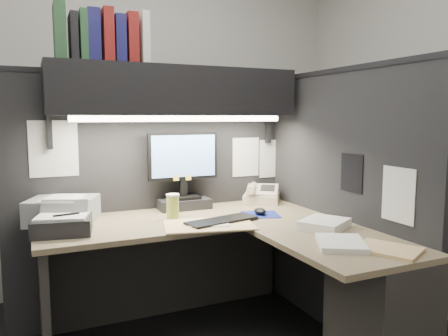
{
  "coord_description": "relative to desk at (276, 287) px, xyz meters",
  "views": [
    {
      "loc": [
        -0.75,
        -1.91,
        1.34
      ],
      "look_at": [
        0.35,
        0.51,
        1.03
      ],
      "focal_mm": 35.0,
      "sensor_mm": 36.0,
      "label": 1
    }
  ],
  "objects": [
    {
      "name": "keyboard",
      "position": [
        -0.16,
        0.35,
        0.3
      ],
      "size": [
        0.45,
        0.24,
        0.02
      ],
      "primitive_type": "cube",
      "rotation": [
        0.0,
        0.0,
        0.22
      ],
      "color": "black",
      "rests_on": "desk"
    },
    {
      "name": "coffee_cup",
      "position": [
        -0.39,
        0.56,
        0.36
      ],
      "size": [
        0.09,
        0.09,
        0.14
      ],
      "primitive_type": "cylinder",
      "rotation": [
        0.0,
        0.0,
        0.28
      ],
      "color": "#BDC64F",
      "rests_on": "desk"
    },
    {
      "name": "partition_right",
      "position": [
        0.55,
        0.18,
        0.36
      ],
      "size": [
        0.06,
        1.5,
        1.6
      ],
      "primitive_type": "cube",
      "color": "black",
      "rests_on": "floor"
    },
    {
      "name": "paper_stack_b",
      "position": [
        0.17,
        -0.3,
        0.3
      ],
      "size": [
        0.32,
        0.34,
        0.03
      ],
      "primitive_type": "cube",
      "rotation": [
        0.0,
        0.0,
        -0.52
      ],
      "color": "white",
      "rests_on": "desk"
    },
    {
      "name": "binder_row",
      "position": [
        -0.75,
        0.76,
        1.35
      ],
      "size": [
        0.53,
        0.26,
        0.31
      ],
      "color": "#254B2C",
      "rests_on": "overhead_shelf"
    },
    {
      "name": "mouse",
      "position": [
        0.14,
        0.43,
        0.31
      ],
      "size": [
        0.08,
        0.12,
        0.04
      ],
      "primitive_type": "ellipsoid",
      "rotation": [
        0.0,
        0.0,
        -0.16
      ],
      "color": "black",
      "rests_on": "mousepad"
    },
    {
      "name": "desk",
      "position": [
        0.0,
        0.0,
        0.0
      ],
      "size": [
        1.7,
        1.53,
        0.73
      ],
      "color": "#837653",
      "rests_on": "floor"
    },
    {
      "name": "mousepad",
      "position": [
        0.14,
        0.43,
        0.29
      ],
      "size": [
        0.28,
        0.26,
        0.0
      ],
      "primitive_type": "cube",
      "rotation": [
        0.0,
        0.0,
        -0.31
      ],
      "color": "navy",
      "rests_on": "desk"
    },
    {
      "name": "task_light_tube",
      "position": [
        -0.3,
        0.61,
        0.89
      ],
      "size": [
        1.32,
        0.04,
        0.04
      ],
      "primitive_type": "cylinder",
      "rotation": [
        0.0,
        1.57,
        0.0
      ],
      "color": "white",
      "rests_on": "overhead_shelf"
    },
    {
      "name": "pinned_papers",
      "position": [
        -0.0,
        0.56,
        0.61
      ],
      "size": [
        1.76,
        1.31,
        0.51
      ],
      "color": "white",
      "rests_on": "partition_back"
    },
    {
      "name": "telephone",
      "position": [
        0.35,
        0.79,
        0.34
      ],
      "size": [
        0.34,
        0.35,
        0.1
      ],
      "primitive_type": "cube",
      "rotation": [
        0.0,
        0.0,
        -0.6
      ],
      "color": "#C4B196",
      "rests_on": "desk"
    },
    {
      "name": "wall_back",
      "position": [
        -0.43,
        1.5,
        0.91
      ],
      "size": [
        3.5,
        0.04,
        2.7
      ],
      "primitive_type": "cube",
      "color": "beige",
      "rests_on": "floor"
    },
    {
      "name": "printer",
      "position": [
        -1.0,
        0.73,
        0.36
      ],
      "size": [
        0.45,
        0.42,
        0.14
      ],
      "primitive_type": "cube",
      "rotation": [
        0.0,
        0.0,
        -0.39
      ],
      "color": "gray",
      "rests_on": "desk"
    },
    {
      "name": "notebook_stack",
      "position": [
        -1.02,
        0.48,
        0.33
      ],
      "size": [
        0.33,
        0.29,
        0.09
      ],
      "primitive_type": "cube",
      "rotation": [
        0.0,
        0.0,
        -0.17
      ],
      "color": "black",
      "rests_on": "desk"
    },
    {
      "name": "monitor",
      "position": [
        -0.23,
        0.82,
        0.49
      ],
      "size": [
        0.47,
        0.21,
        0.51
      ],
      "rotation": [
        0.0,
        0.0,
        -0.01
      ],
      "color": "black",
      "rests_on": "desk"
    },
    {
      "name": "partition_back",
      "position": [
        -0.4,
        0.93,
        0.36
      ],
      "size": [
        1.9,
        0.06,
        1.6
      ],
      "primitive_type": "cube",
      "color": "black",
      "rests_on": "floor"
    },
    {
      "name": "open_folder",
      "position": [
        -0.26,
        0.32,
        0.29
      ],
      "size": [
        0.56,
        0.43,
        0.01
      ],
      "primitive_type": "cube",
      "rotation": [
        0.0,
        0.0,
        -0.23
      ],
      "color": "#D9B37A",
      "rests_on": "desk"
    },
    {
      "name": "overhead_shelf",
      "position": [
        -0.3,
        0.75,
        1.06
      ],
      "size": [
        1.55,
        0.34,
        0.3
      ],
      "primitive_type": "cube",
      "color": "black",
      "rests_on": "partition_back"
    },
    {
      "name": "manila_stack",
      "position": [
        0.31,
        -0.46,
        0.29
      ],
      "size": [
        0.32,
        0.34,
        0.02
      ],
      "primitive_type": "cube",
      "rotation": [
        0.0,
        0.0,
        0.48
      ],
      "color": "#D9B37A",
      "rests_on": "desk"
    },
    {
      "name": "paper_stack_a",
      "position": [
        0.3,
        -0.0,
        0.31
      ],
      "size": [
        0.33,
        0.32,
        0.05
      ],
      "primitive_type": "cube",
      "rotation": [
        0.0,
        0.0,
        0.53
      ],
      "color": "white",
      "rests_on": "desk"
    }
  ]
}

